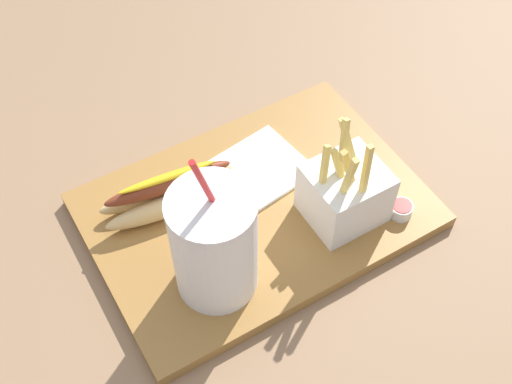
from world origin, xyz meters
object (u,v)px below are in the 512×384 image
object	(u,v)px
fries_basket	(345,193)
soda_cup	(214,244)
ketchup_cup_1	(401,209)
hot_dog_1	(170,193)
napkin_stack	(262,167)

from	to	relation	value
fries_basket	soda_cup	bearing A→B (deg)	1.50
ketchup_cup_1	soda_cup	bearing A→B (deg)	-8.10
hot_dog_1	napkin_stack	world-z (taller)	hot_dog_1
soda_cup	fries_basket	distance (m)	0.19
hot_dog_1	napkin_stack	bearing A→B (deg)	176.18
soda_cup	hot_dog_1	bearing A→B (deg)	-91.37
fries_basket	napkin_stack	size ratio (longest dim) A/B	1.44
hot_dog_1	ketchup_cup_1	xyz separation A→B (m)	(-0.25, 0.17, -0.01)
ketchup_cup_1	napkin_stack	world-z (taller)	ketchup_cup_1
soda_cup	napkin_stack	xyz separation A→B (m)	(-0.14, -0.12, -0.08)
fries_basket	ketchup_cup_1	world-z (taller)	fries_basket
hot_dog_1	ketchup_cup_1	distance (m)	0.30
ketchup_cup_1	napkin_stack	xyz separation A→B (m)	(0.12, -0.16, -0.01)
soda_cup	hot_dog_1	world-z (taller)	soda_cup
ketchup_cup_1	napkin_stack	distance (m)	0.20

